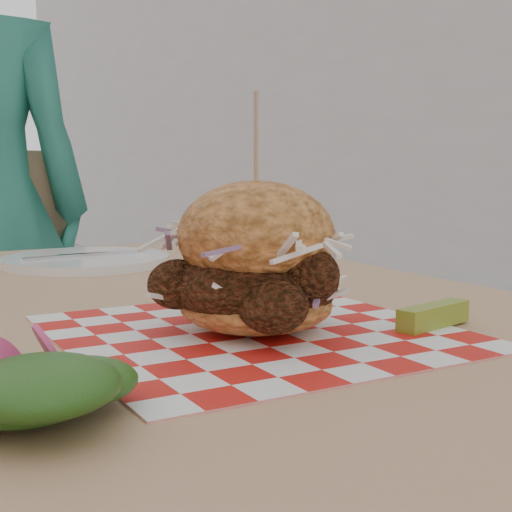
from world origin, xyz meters
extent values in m
cube|color=tan|center=(0.06, -0.08, 0.73)|extent=(0.80, 1.20, 0.04)
cylinder|color=#333338|center=(0.40, 0.46, 0.35)|extent=(0.05, 0.05, 0.71)
cube|color=tan|center=(0.06, 0.86, 0.45)|extent=(0.53, 0.53, 0.04)
cylinder|color=#333338|center=(0.29, 0.74, 0.21)|extent=(0.03, 0.03, 0.43)
cylinder|color=#333338|center=(0.18, 1.08, 0.21)|extent=(0.03, 0.03, 0.43)
cube|color=red|center=(0.07, -0.29, 0.75)|extent=(0.36, 0.36, 0.00)
ellipsoid|color=#E38C40|center=(0.07, -0.29, 0.78)|extent=(0.15, 0.15, 0.05)
ellipsoid|color=brown|center=(0.07, -0.29, 0.80)|extent=(0.16, 0.15, 0.08)
ellipsoid|color=#E38C40|center=(0.07, -0.29, 0.84)|extent=(0.15, 0.15, 0.11)
cylinder|color=tan|center=(0.07, -0.29, 0.92)|extent=(0.00, 0.00, 0.11)
cube|color=olive|center=(0.23, -0.36, 0.76)|extent=(0.10, 0.04, 0.02)
ellipsoid|color=#3F1419|center=(-0.14, -0.42, 0.76)|extent=(0.08, 0.08, 0.03)
ellipsoid|color=#144814|center=(-0.16, -0.40, 0.76)|extent=(0.08, 0.08, 0.03)
ellipsoid|color=#3F1419|center=(-0.19, -0.44, 0.76)|extent=(0.08, 0.08, 0.03)
ellipsoid|color=#144814|center=(-0.16, -0.45, 0.76)|extent=(0.08, 0.08, 0.03)
cylinder|color=#D03971|center=(-0.15, -0.40, 0.79)|extent=(0.05, 0.05, 0.04)
cylinder|color=white|center=(0.06, 0.26, 0.76)|extent=(0.27, 0.27, 0.01)
cube|color=silver|center=(0.03, 0.26, 0.77)|extent=(0.15, 0.03, 0.00)
cube|color=silver|center=(0.09, 0.26, 0.77)|extent=(0.15, 0.03, 0.00)
cube|color=olive|center=(0.35, 0.26, 0.76)|extent=(0.15, 0.12, 0.02)
ellipsoid|color=#144814|center=(0.35, 0.26, 0.79)|extent=(0.09, 0.09, 0.03)
camera|label=1|loc=(-0.26, -0.88, 0.91)|focal=50.00mm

